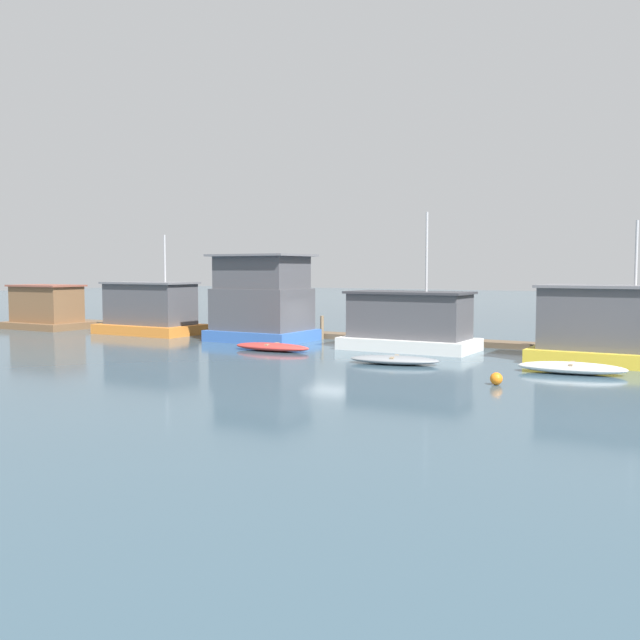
% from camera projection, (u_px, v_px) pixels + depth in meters
% --- Properties ---
extents(ground_plane, '(200.00, 200.00, 0.00)m').
position_uv_depth(ground_plane, '(329.00, 345.00, 38.10)').
color(ground_plane, '#385160').
extents(dock_walkway, '(59.60, 1.44, 0.30)m').
position_uv_depth(dock_walkway, '(359.00, 337.00, 41.09)').
color(dock_walkway, brown).
rests_on(dock_walkway, ground_plane).
extents(houseboat_brown, '(5.59, 3.62, 2.99)m').
position_uv_depth(houseboat_brown, '(47.00, 308.00, 48.47)').
color(houseboat_brown, brown).
rests_on(houseboat_brown, ground_plane).
extents(houseboat_orange, '(6.48, 3.81, 6.15)m').
position_uv_depth(houseboat_orange, '(150.00, 310.00, 44.57)').
color(houseboat_orange, orange).
rests_on(houseboat_orange, ground_plane).
extents(houseboat_blue, '(5.37, 4.19, 4.88)m').
position_uv_depth(houseboat_blue, '(262.00, 300.00, 40.25)').
color(houseboat_blue, '#3866B7').
rests_on(houseboat_blue, ground_plane).
extents(houseboat_white, '(6.62, 3.39, 6.84)m').
position_uv_depth(houseboat_white, '(409.00, 323.00, 35.61)').
color(houseboat_white, white).
rests_on(houseboat_white, ground_plane).
extents(houseboat_yellow, '(6.01, 3.81, 6.09)m').
position_uv_depth(houseboat_yellow, '(605.00, 327.00, 30.59)').
color(houseboat_yellow, gold).
rests_on(houseboat_yellow, ground_plane).
extents(dinghy_red, '(4.20, 1.54, 0.39)m').
position_uv_depth(dinghy_red, '(272.00, 347.00, 35.35)').
color(dinghy_red, red).
rests_on(dinghy_red, ground_plane).
extents(dinghy_grey, '(4.06, 2.21, 0.36)m').
position_uv_depth(dinghy_grey, '(394.00, 360.00, 30.44)').
color(dinghy_grey, gray).
rests_on(dinghy_grey, ground_plane).
extents(dinghy_white, '(4.20, 1.86, 0.45)m').
position_uv_depth(dinghy_white, '(572.00, 368.00, 27.67)').
color(dinghy_white, white).
rests_on(dinghy_white, ground_plane).
extents(mooring_post_far_left, '(0.21, 0.21, 1.36)m').
position_uv_depth(mooring_post_far_left, '(322.00, 327.00, 41.17)').
color(mooring_post_far_left, '#846B4C').
rests_on(mooring_post_far_left, ground_plane).
extents(mooring_post_far_right, '(0.21, 0.21, 1.67)m').
position_uv_depth(mooring_post_far_right, '(543.00, 335.00, 34.90)').
color(mooring_post_far_right, '#846B4C').
rests_on(mooring_post_far_right, ground_plane).
extents(buoy_orange, '(0.44, 0.44, 0.44)m').
position_uv_depth(buoy_orange, '(496.00, 379.00, 24.94)').
color(buoy_orange, orange).
rests_on(buoy_orange, ground_plane).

